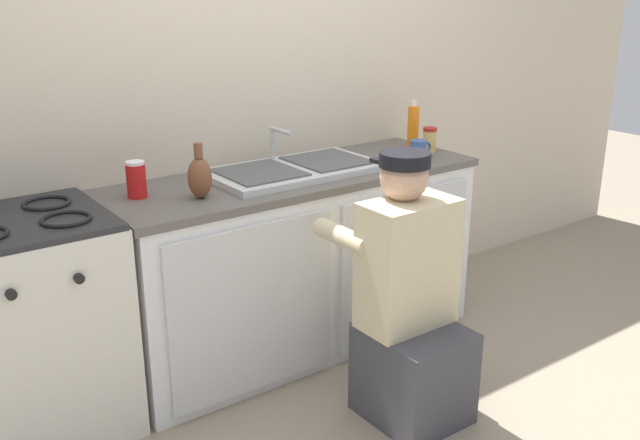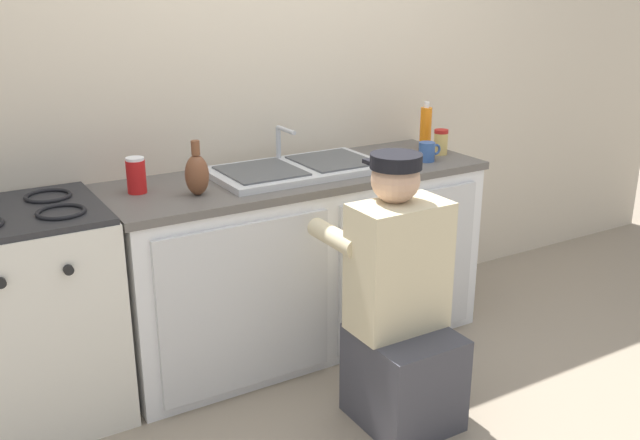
{
  "view_description": "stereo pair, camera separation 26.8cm",
  "coord_description": "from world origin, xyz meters",
  "px_view_note": "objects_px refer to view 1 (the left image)",
  "views": [
    {
      "loc": [
        -1.78,
        -2.35,
        1.73
      ],
      "look_at": [
        0.0,
        0.1,
        0.7
      ],
      "focal_mm": 40.0,
      "sensor_mm": 36.0,
      "label": 1
    },
    {
      "loc": [
        -1.56,
        -2.5,
        1.73
      ],
      "look_at": [
        0.0,
        0.1,
        0.7
      ],
      "focal_mm": 40.0,
      "sensor_mm": 36.0,
      "label": 2
    }
  ],
  "objects_px": {
    "sink_double_basin": "(294,169)",
    "soda_cup_red": "(136,180)",
    "stove_range": "(32,328)",
    "vase_decorative": "(200,177)",
    "plumber_person": "(409,312)",
    "condiment_jar": "(430,140)",
    "soap_bottle_orange": "(413,126)",
    "coffee_mug": "(419,150)"
  },
  "relations": [
    {
      "from": "soda_cup_red",
      "to": "coffee_mug",
      "type": "distance_m",
      "value": 1.41
    },
    {
      "from": "stove_range",
      "to": "vase_decorative",
      "type": "relative_size",
      "value": 3.94
    },
    {
      "from": "soda_cup_red",
      "to": "soap_bottle_orange",
      "type": "bearing_deg",
      "value": 0.42
    },
    {
      "from": "plumber_person",
      "to": "condiment_jar",
      "type": "height_order",
      "value": "plumber_person"
    },
    {
      "from": "condiment_jar",
      "to": "vase_decorative",
      "type": "bearing_deg",
      "value": -178.29
    },
    {
      "from": "stove_range",
      "to": "condiment_jar",
      "type": "xyz_separation_m",
      "value": [
        2.03,
        -0.06,
        0.49
      ]
    },
    {
      "from": "coffee_mug",
      "to": "soap_bottle_orange",
      "type": "height_order",
      "value": "soap_bottle_orange"
    },
    {
      "from": "sink_double_basin",
      "to": "coffee_mug",
      "type": "height_order",
      "value": "sink_double_basin"
    },
    {
      "from": "coffee_mug",
      "to": "condiment_jar",
      "type": "bearing_deg",
      "value": 27.54
    },
    {
      "from": "coffee_mug",
      "to": "condiment_jar",
      "type": "distance_m",
      "value": 0.17
    },
    {
      "from": "soda_cup_red",
      "to": "condiment_jar",
      "type": "xyz_separation_m",
      "value": [
        1.54,
        -0.12,
        -0.01
      ]
    },
    {
      "from": "stove_range",
      "to": "coffee_mug",
      "type": "height_order",
      "value": "coffee_mug"
    },
    {
      "from": "sink_double_basin",
      "to": "vase_decorative",
      "type": "bearing_deg",
      "value": -169.22
    },
    {
      "from": "vase_decorative",
      "to": "condiment_jar",
      "type": "bearing_deg",
      "value": 1.71
    },
    {
      "from": "soda_cup_red",
      "to": "stove_range",
      "type": "bearing_deg",
      "value": -173.0
    },
    {
      "from": "plumber_person",
      "to": "soda_cup_red",
      "type": "height_order",
      "value": "plumber_person"
    },
    {
      "from": "stove_range",
      "to": "plumber_person",
      "type": "relative_size",
      "value": 0.82
    },
    {
      "from": "plumber_person",
      "to": "vase_decorative",
      "type": "relative_size",
      "value": 4.8
    },
    {
      "from": "vase_decorative",
      "to": "soda_cup_red",
      "type": "xyz_separation_m",
      "value": [
        -0.21,
        0.16,
        -0.01
      ]
    },
    {
      "from": "sink_double_basin",
      "to": "soda_cup_red",
      "type": "height_order",
      "value": "sink_double_basin"
    },
    {
      "from": "stove_range",
      "to": "soap_bottle_orange",
      "type": "bearing_deg",
      "value": 2.01
    },
    {
      "from": "vase_decorative",
      "to": "condiment_jar",
      "type": "relative_size",
      "value": 1.8
    },
    {
      "from": "stove_range",
      "to": "sink_double_basin",
      "type": "bearing_deg",
      "value": 0.1
    },
    {
      "from": "condiment_jar",
      "to": "soap_bottle_orange",
      "type": "bearing_deg",
      "value": 88.08
    },
    {
      "from": "coffee_mug",
      "to": "soap_bottle_orange",
      "type": "xyz_separation_m",
      "value": [
        0.16,
        0.21,
        0.07
      ]
    },
    {
      "from": "sink_double_basin",
      "to": "soap_bottle_orange",
      "type": "height_order",
      "value": "soap_bottle_orange"
    },
    {
      "from": "soda_cup_red",
      "to": "soap_bottle_orange",
      "type": "distance_m",
      "value": 1.55
    },
    {
      "from": "vase_decorative",
      "to": "sink_double_basin",
      "type": "bearing_deg",
      "value": 10.78
    },
    {
      "from": "soap_bottle_orange",
      "to": "stove_range",
      "type": "bearing_deg",
      "value": -177.99
    },
    {
      "from": "plumber_person",
      "to": "soap_bottle_orange",
      "type": "relative_size",
      "value": 4.42
    },
    {
      "from": "plumber_person",
      "to": "coffee_mug",
      "type": "bearing_deg",
      "value": 45.39
    },
    {
      "from": "vase_decorative",
      "to": "condiment_jar",
      "type": "height_order",
      "value": "vase_decorative"
    },
    {
      "from": "soda_cup_red",
      "to": "condiment_jar",
      "type": "relative_size",
      "value": 1.19
    },
    {
      "from": "soap_bottle_orange",
      "to": "condiment_jar",
      "type": "xyz_separation_m",
      "value": [
        -0.0,
        -0.13,
        -0.05
      ]
    },
    {
      "from": "vase_decorative",
      "to": "soap_bottle_orange",
      "type": "distance_m",
      "value": 1.35
    },
    {
      "from": "sink_double_basin",
      "to": "stove_range",
      "type": "xyz_separation_m",
      "value": [
        -1.23,
        -0.0,
        -0.44
      ]
    },
    {
      "from": "stove_range",
      "to": "plumber_person",
      "type": "bearing_deg",
      "value": -31.27
    },
    {
      "from": "soda_cup_red",
      "to": "soap_bottle_orange",
      "type": "relative_size",
      "value": 0.61
    },
    {
      "from": "soap_bottle_orange",
      "to": "sink_double_basin",
      "type": "bearing_deg",
      "value": -175.08
    },
    {
      "from": "plumber_person",
      "to": "coffee_mug",
      "type": "distance_m",
      "value": 1.0
    },
    {
      "from": "sink_double_basin",
      "to": "condiment_jar",
      "type": "relative_size",
      "value": 6.25
    },
    {
      "from": "plumber_person",
      "to": "condiment_jar",
      "type": "bearing_deg",
      "value": 42.54
    }
  ]
}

